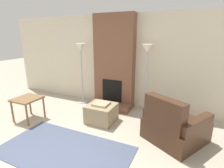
# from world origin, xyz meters

# --- Properties ---
(wall_back) EXTENTS (7.64, 0.06, 2.60)m
(wall_back) POSITION_xyz_m (0.00, 3.03, 1.30)
(wall_back) COLOR beige
(wall_back) RESTS_ON ground_plane
(fireplace) EXTENTS (1.16, 0.60, 2.60)m
(fireplace) POSITION_xyz_m (0.00, 2.83, 1.22)
(fireplace) COLOR brown
(fireplace) RESTS_ON ground_plane
(ottoman) EXTENTS (0.65, 0.62, 0.48)m
(ottoman) POSITION_xyz_m (0.13, 1.80, 0.23)
(ottoman) COLOR #998460
(ottoman) RESTS_ON ground_plane
(armchair) EXTENTS (1.35, 1.36, 0.97)m
(armchair) POSITION_xyz_m (1.79, 1.68, 0.29)
(armchair) COLOR #422819
(armchair) RESTS_ON ground_plane
(side_table) EXTENTS (0.58, 0.59, 0.57)m
(side_table) POSITION_xyz_m (-1.56, 1.14, 0.48)
(side_table) COLOR brown
(side_table) RESTS_ON ground_plane
(floor_lamp_left) EXTENTS (0.29, 0.29, 1.80)m
(floor_lamp_left) POSITION_xyz_m (-0.99, 2.68, 1.50)
(floor_lamp_left) COLOR #ADADB2
(floor_lamp_left) RESTS_ON ground_plane
(floor_lamp_right) EXTENTS (0.29, 0.29, 1.83)m
(floor_lamp_right) POSITION_xyz_m (0.96, 2.68, 1.52)
(floor_lamp_right) COLOR #ADADB2
(floor_lamp_right) RESTS_ON ground_plane
(area_rug) EXTENTS (2.43, 1.30, 0.01)m
(area_rug) POSITION_xyz_m (0.04, 0.51, 0.01)
(area_rug) COLOR #4C5670
(area_rug) RESTS_ON ground_plane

